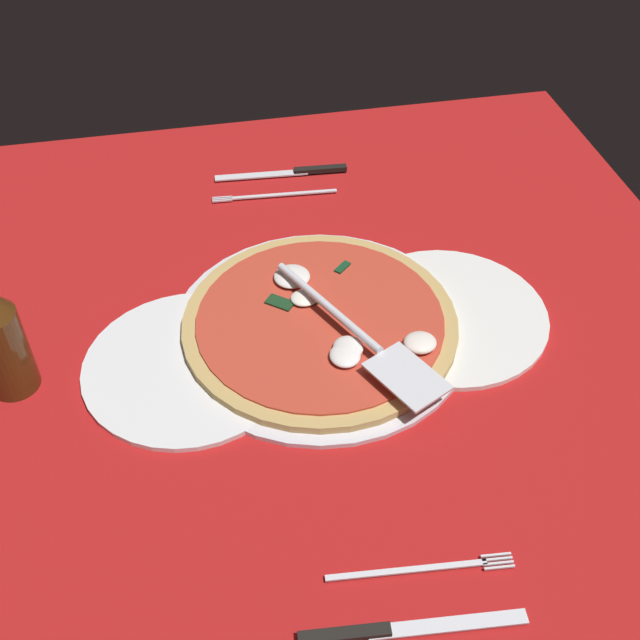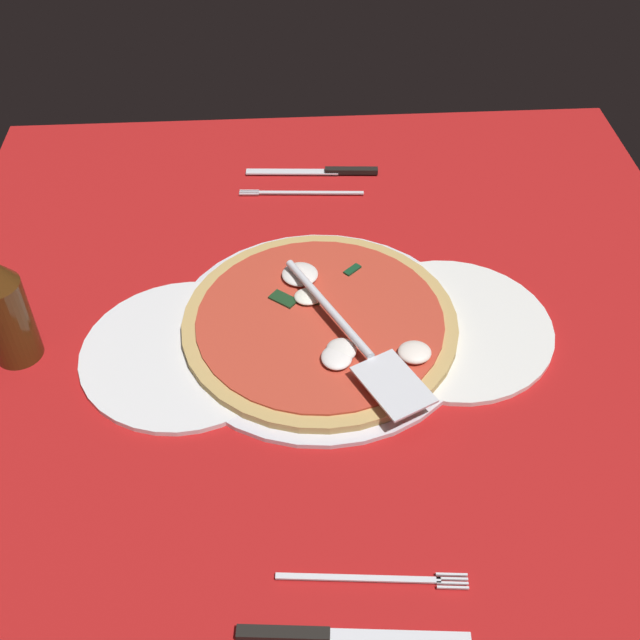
{
  "view_description": "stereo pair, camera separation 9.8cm",
  "coord_description": "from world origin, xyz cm",
  "px_view_note": "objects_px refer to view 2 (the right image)",
  "views": [
    {
      "loc": [
        -15.56,
        -71.19,
        69.79
      ],
      "look_at": [
        -1.49,
        -1.64,
        2.06
      ],
      "focal_mm": 44.23,
      "sensor_mm": 36.0,
      "label": 1
    },
    {
      "loc": [
        -5.85,
        -72.47,
        69.79
      ],
      "look_at": [
        -1.49,
        -1.64,
        2.06
      ],
      "focal_mm": 44.23,
      "sensor_mm": 36.0,
      "label": 2
    }
  ],
  "objects_px": {
    "dinner_plate_right": "(451,328)",
    "pizza": "(321,322)",
    "place_setting_near": "(352,610)",
    "place_setting_far": "(313,183)",
    "beer_bottle": "(1,303)",
    "dinner_plate_left": "(185,353)",
    "pizza_server": "(356,340)"
  },
  "relations": [
    {
      "from": "place_setting_far",
      "to": "beer_bottle",
      "type": "distance_m",
      "value": 0.52
    },
    {
      "from": "pizza_server",
      "to": "beer_bottle",
      "type": "xyz_separation_m",
      "value": [
        -0.41,
        0.04,
        0.05
      ]
    },
    {
      "from": "dinner_plate_left",
      "to": "beer_bottle",
      "type": "relative_size",
      "value": 1.07
    },
    {
      "from": "pizza",
      "to": "beer_bottle",
      "type": "xyz_separation_m",
      "value": [
        -0.37,
        -0.02,
        0.07
      ]
    },
    {
      "from": "place_setting_near",
      "to": "pizza",
      "type": "bearing_deg",
      "value": 95.93
    },
    {
      "from": "pizza",
      "to": "dinner_plate_right",
      "type": "bearing_deg",
      "value": -2.94
    },
    {
      "from": "pizza_server",
      "to": "dinner_plate_left",
      "type": "bearing_deg",
      "value": -123.95
    },
    {
      "from": "place_setting_far",
      "to": "pizza_server",
      "type": "bearing_deg",
      "value": 98.32
    },
    {
      "from": "beer_bottle",
      "to": "pizza_server",
      "type": "bearing_deg",
      "value": -5.49
    },
    {
      "from": "dinner_plate_right",
      "to": "beer_bottle",
      "type": "xyz_separation_m",
      "value": [
        -0.53,
        -0.01,
        0.08
      ]
    },
    {
      "from": "dinner_plate_right",
      "to": "place_setting_near",
      "type": "height_order",
      "value": "place_setting_near"
    },
    {
      "from": "place_setting_near",
      "to": "place_setting_far",
      "type": "height_order",
      "value": "same"
    },
    {
      "from": "pizza_server",
      "to": "place_setting_near",
      "type": "relative_size",
      "value": 1.24
    },
    {
      "from": "dinner_plate_left",
      "to": "pizza_server",
      "type": "bearing_deg",
      "value": -7.18
    },
    {
      "from": "pizza_server",
      "to": "dinner_plate_right",
      "type": "bearing_deg",
      "value": 84.54
    },
    {
      "from": "pizza",
      "to": "beer_bottle",
      "type": "height_order",
      "value": "beer_bottle"
    },
    {
      "from": "dinner_plate_left",
      "to": "beer_bottle",
      "type": "height_order",
      "value": "beer_bottle"
    },
    {
      "from": "dinner_plate_left",
      "to": "beer_bottle",
      "type": "bearing_deg",
      "value": 176.25
    },
    {
      "from": "dinner_plate_right",
      "to": "pizza",
      "type": "relative_size",
      "value": 0.74
    },
    {
      "from": "place_setting_near",
      "to": "beer_bottle",
      "type": "height_order",
      "value": "beer_bottle"
    },
    {
      "from": "place_setting_far",
      "to": "pizza",
      "type": "bearing_deg",
      "value": 92.55
    },
    {
      "from": "dinner_plate_left",
      "to": "place_setting_far",
      "type": "height_order",
      "value": "place_setting_far"
    },
    {
      "from": "place_setting_far",
      "to": "beer_bottle",
      "type": "bearing_deg",
      "value": 46.36
    },
    {
      "from": "beer_bottle",
      "to": "dinner_plate_left",
      "type": "bearing_deg",
      "value": -3.75
    },
    {
      "from": "pizza_server",
      "to": "beer_bottle",
      "type": "bearing_deg",
      "value": -122.26
    },
    {
      "from": "beer_bottle",
      "to": "pizza",
      "type": "bearing_deg",
      "value": 2.87
    },
    {
      "from": "pizza_server",
      "to": "place_setting_near",
      "type": "height_order",
      "value": "pizza_server"
    },
    {
      "from": "dinner_plate_right",
      "to": "pizza",
      "type": "height_order",
      "value": "pizza"
    },
    {
      "from": "pizza_server",
      "to": "pizza",
      "type": "bearing_deg",
      "value": -173.8
    },
    {
      "from": "dinner_plate_right",
      "to": "place_setting_near",
      "type": "bearing_deg",
      "value": -113.64
    },
    {
      "from": "dinner_plate_right",
      "to": "pizza_server",
      "type": "bearing_deg",
      "value": -158.69
    },
    {
      "from": "pizza",
      "to": "place_setting_far",
      "type": "height_order",
      "value": "pizza"
    }
  ]
}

